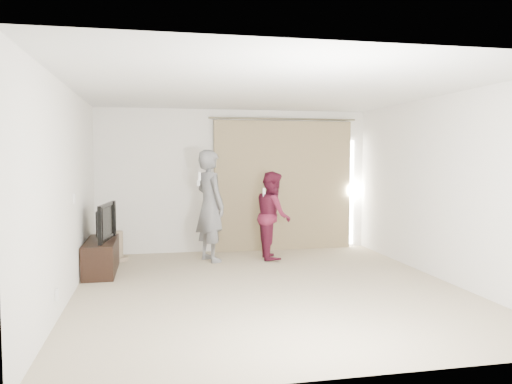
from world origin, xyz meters
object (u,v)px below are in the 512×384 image
person_man (210,206)px  person_woman (273,215)px  tv (101,222)px  tv_console (101,256)px

person_man → person_woman: 1.09m
tv → person_man: 1.79m
tv_console → tv: bearing=90.0°
tv_console → person_woman: 2.87m
tv_console → tv: size_ratio=1.32×
tv → person_woman: (2.78, 0.51, -0.02)m
tv → person_woman: size_ratio=0.65×
tv_console → person_woman: person_woman is taller
person_woman → tv: bearing=-169.5°
tv_console → tv: tv is taller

